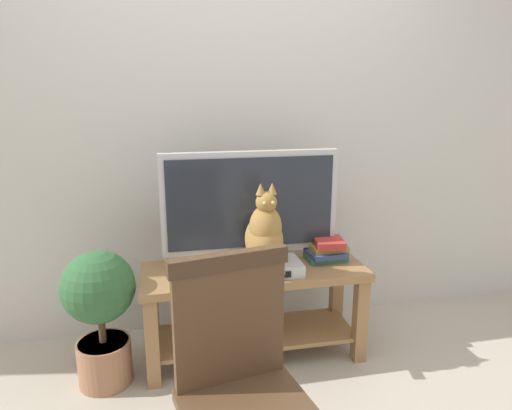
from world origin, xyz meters
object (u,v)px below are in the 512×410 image
at_px(book_stack, 327,250).
at_px(tv_stand, 254,296).
at_px(tv, 251,206).
at_px(media_box, 264,268).
at_px(potted_plant, 100,308).
at_px(wooden_chair, 241,376).
at_px(cat, 265,234).

bearing_deg(book_stack, tv_stand, -176.01).
distance_m(tv, media_box, 0.36).
bearing_deg(book_stack, potted_plant, -174.25).
bearing_deg(book_stack, media_box, -163.39).
bearing_deg(potted_plant, wooden_chair, -56.95).
xyz_separation_m(book_stack, potted_plant, (-1.27, -0.13, -0.17)).
bearing_deg(wooden_chair, book_stack, 55.74).
xyz_separation_m(tv, wooden_chair, (-0.25, -1.08, -0.32)).
bearing_deg(cat, media_box, 94.10).
xyz_separation_m(tv, cat, (0.04, -0.20, -0.10)).
relative_size(cat, potted_plant, 0.61).
bearing_deg(potted_plant, tv, 13.06).
distance_m(media_box, book_stack, 0.42).
bearing_deg(wooden_chair, tv, 76.98).
distance_m(tv_stand, media_box, 0.22).
distance_m(cat, book_stack, 0.46).
bearing_deg(cat, tv, 100.13).
bearing_deg(potted_plant, tv_stand, 6.69).
distance_m(tv_stand, book_stack, 0.50).
distance_m(wooden_chair, book_stack, 1.23).
relative_size(tv, cat, 2.24).
xyz_separation_m(tv_stand, wooden_chair, (-0.25, -0.98, 0.18)).
relative_size(tv, media_box, 2.48).
bearing_deg(wooden_chair, cat, 72.00).
distance_m(tv_stand, cat, 0.42).
height_order(tv_stand, book_stack, book_stack).
xyz_separation_m(tv, potted_plant, (-0.82, -0.19, -0.45)).
relative_size(tv, book_stack, 4.24).
xyz_separation_m(tv_stand, media_box, (0.03, -0.09, 0.20)).
height_order(tv_stand, wooden_chair, wooden_chair).
bearing_deg(tv, media_box, -79.37).
bearing_deg(tv, cat, -79.87).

